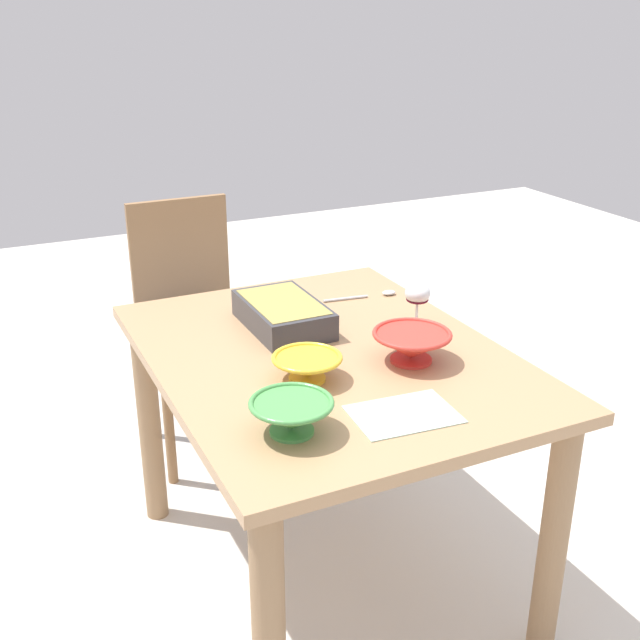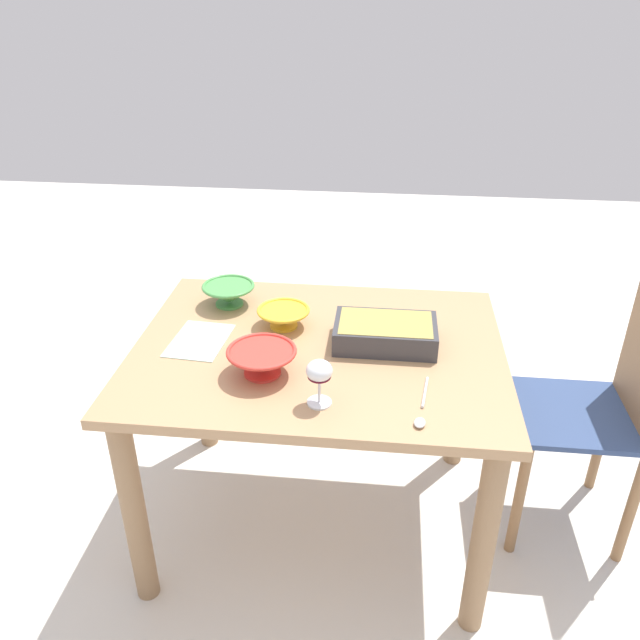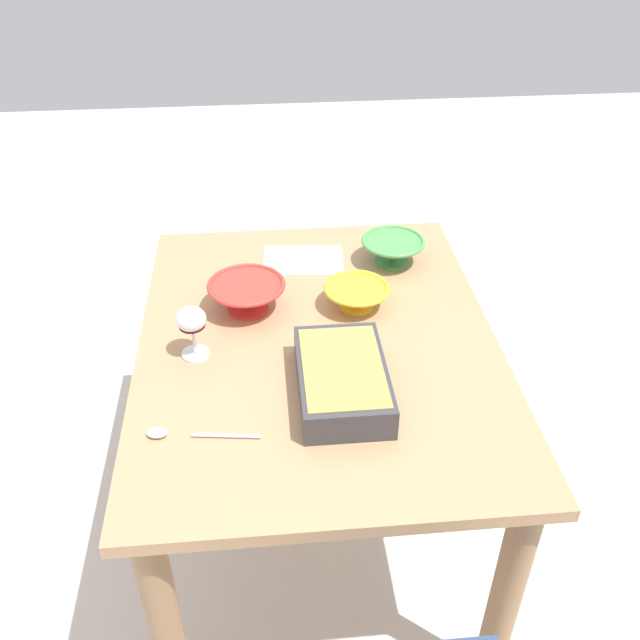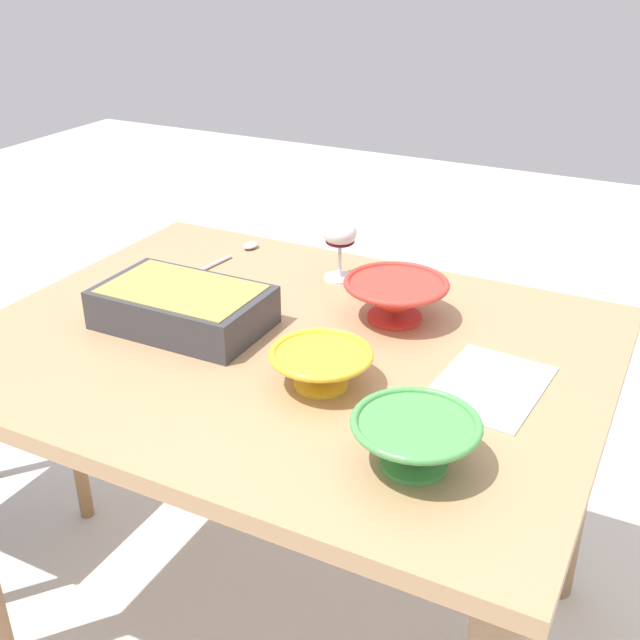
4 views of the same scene
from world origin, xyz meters
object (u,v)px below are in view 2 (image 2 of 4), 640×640
(dining_table, at_px, (318,380))
(serving_bowl, at_px, (284,316))
(mixing_bowl, at_px, (229,293))
(small_bowl, at_px, (262,360))
(serving_spoon, at_px, (422,412))
(napkin, at_px, (199,340))
(wine_glass, at_px, (319,374))
(casserole_dish, at_px, (385,332))
(chair, at_px, (602,405))

(dining_table, xyz_separation_m, serving_bowl, (0.13, -0.11, 0.17))
(mixing_bowl, height_order, small_bowl, small_bowl)
(small_bowl, relative_size, serving_spoon, 0.85)
(serving_bowl, relative_size, napkin, 0.74)
(dining_table, distance_m, wine_glass, 0.38)
(dining_table, bearing_deg, serving_spoon, 134.32)
(wine_glass, distance_m, casserole_dish, 0.38)
(serving_spoon, bearing_deg, casserole_dish, -73.56)
(small_bowl, bearing_deg, napkin, -34.81)
(casserole_dish, height_order, serving_bowl, casserole_dish)
(serving_bowl, bearing_deg, napkin, 26.08)
(chair, distance_m, napkin, 1.35)
(mixing_bowl, xyz_separation_m, serving_spoon, (-0.66, 0.57, -0.04))
(dining_table, height_order, chair, chair)
(serving_spoon, xyz_separation_m, napkin, (0.70, -0.31, -0.01))
(chair, distance_m, small_bowl, 1.15)
(chair, distance_m, serving_bowl, 1.10)
(chair, xyz_separation_m, serving_spoon, (0.63, 0.42, 0.23))
(chair, xyz_separation_m, wine_glass, (0.90, 0.41, 0.32))
(wine_glass, relative_size, napkin, 0.58)
(serving_spoon, distance_m, napkin, 0.76)
(dining_table, distance_m, chair, 0.95)
(wine_glass, relative_size, serving_bowl, 0.78)
(chair, height_order, small_bowl, chair)
(dining_table, distance_m, small_bowl, 0.29)
(dining_table, height_order, small_bowl, small_bowl)
(small_bowl, relative_size, napkin, 0.87)
(dining_table, bearing_deg, wine_glass, 96.87)
(small_bowl, bearing_deg, chair, -165.64)
(small_bowl, xyz_separation_m, serving_bowl, (-0.02, -0.29, -0.01))
(small_bowl, bearing_deg, serving_spoon, 162.26)
(dining_table, relative_size, small_bowl, 5.66)
(dining_table, distance_m, napkin, 0.40)
(dining_table, bearing_deg, small_bowl, 50.00)
(dining_table, relative_size, wine_glass, 8.56)
(casserole_dish, bearing_deg, mixing_bowl, -21.12)
(dining_table, distance_m, serving_bowl, 0.24)
(small_bowl, bearing_deg, casserole_dish, -149.21)
(casserole_dish, bearing_deg, small_bowl, 30.79)
(dining_table, xyz_separation_m, serving_spoon, (-0.31, 0.32, 0.14))
(mixing_bowl, bearing_deg, dining_table, 144.10)
(casserole_dish, distance_m, serving_spoon, 0.37)
(serving_spoon, bearing_deg, small_bowl, -17.74)
(mixing_bowl, relative_size, napkin, 0.79)
(napkin, bearing_deg, small_bowl, 145.19)
(serving_bowl, height_order, serving_spoon, serving_bowl)
(serving_bowl, distance_m, napkin, 0.28)
(dining_table, xyz_separation_m, casserole_dish, (-0.21, -0.04, 0.17))
(napkin, bearing_deg, chair, -175.10)
(casserole_dish, distance_m, napkin, 0.59)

